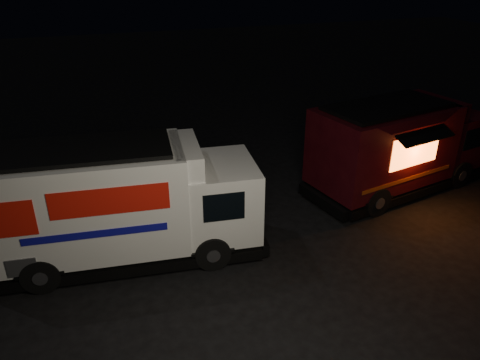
# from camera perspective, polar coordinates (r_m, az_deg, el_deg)

# --- Properties ---
(ground) EXTENTS (80.00, 80.00, 0.00)m
(ground) POSITION_cam_1_polar(r_m,az_deg,el_deg) (12.13, 0.99, -10.64)
(ground) COLOR black
(ground) RESTS_ON ground
(white_truck) EXTENTS (7.14, 3.12, 3.14)m
(white_truck) POSITION_cam_1_polar(r_m,az_deg,el_deg) (12.12, -13.58, -2.68)
(white_truck) COLOR white
(white_truck) RESTS_ON ground
(red_truck) EXTENTS (6.87, 3.61, 3.04)m
(red_truck) POSITION_cam_1_polar(r_m,az_deg,el_deg) (16.30, 18.99, 4.03)
(red_truck) COLOR #3B0A0F
(red_truck) RESTS_ON ground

